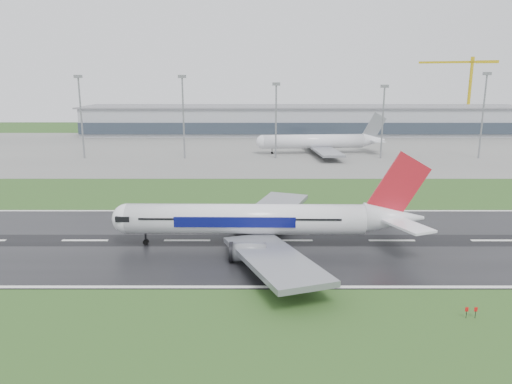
{
  "coord_description": "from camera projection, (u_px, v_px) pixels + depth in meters",
  "views": [
    {
      "loc": [
        -26.51,
        -90.78,
        31.1
      ],
      "look_at": [
        -26.56,
        12.0,
        7.0
      ],
      "focal_mm": 34.33,
      "sensor_mm": 36.0,
      "label": 1
    }
  ],
  "objects": [
    {
      "name": "ground",
      "position": [
        392.0,
        241.0,
        95.47
      ],
      "size": [
        520.0,
        520.0,
        0.0
      ],
      "primitive_type": "plane",
      "color": "#24471A",
      "rests_on": "ground"
    },
    {
      "name": "runway",
      "position": [
        392.0,
        241.0,
        95.46
      ],
      "size": [
        400.0,
        45.0,
        0.1
      ],
      "primitive_type": "cube",
      "color": "black",
      "rests_on": "ground"
    },
    {
      "name": "apron",
      "position": [
        316.0,
        149.0,
        217.16
      ],
      "size": [
        400.0,
        130.0,
        0.08
      ],
      "primitive_type": "cube",
      "color": "slate",
      "rests_on": "ground"
    },
    {
      "name": "terminal",
      "position": [
        303.0,
        121.0,
        273.87
      ],
      "size": [
        240.0,
        36.0,
        15.0
      ],
      "primitive_type": "cube",
      "color": "gray",
      "rests_on": "ground"
    },
    {
      "name": "main_airliner",
      "position": [
        268.0,
        201.0,
        90.87
      ],
      "size": [
        59.13,
        56.39,
        17.22
      ],
      "primitive_type": null,
      "rotation": [
        0.0,
        0.0,
        -0.01
      ],
      "color": "silver",
      "rests_on": "runway"
    },
    {
      "name": "parked_airliner",
      "position": [
        319.0,
        134.0,
        203.33
      ],
      "size": [
        59.76,
        56.27,
        16.27
      ],
      "primitive_type": null,
      "rotation": [
        0.0,
        0.0,
        0.09
      ],
      "color": "silver",
      "rests_on": "apron"
    },
    {
      "name": "tower_crane",
      "position": [
        469.0,
        95.0,
        285.26
      ],
      "size": [
        40.78,
        19.05,
        42.85
      ],
      "primitive_type": null,
      "rotation": [
        0.0,
        0.0,
        -0.4
      ],
      "color": "#BD9E10",
      "rests_on": "ground"
    },
    {
      "name": "floodmast_0",
      "position": [
        81.0,
        119.0,
        189.34
      ],
      "size": [
        0.64,
        0.64,
        30.89
      ],
      "primitive_type": "cylinder",
      "color": "gray",
      "rests_on": "ground"
    },
    {
      "name": "floodmast_1",
      "position": [
        183.0,
        119.0,
        189.33
      ],
      "size": [
        0.64,
        0.64,
        30.89
      ],
      "primitive_type": "cylinder",
      "color": "gray",
      "rests_on": "ground"
    },
    {
      "name": "floodmast_2",
      "position": [
        276.0,
        123.0,
        189.63
      ],
      "size": [
        0.64,
        0.64,
        28.1
      ],
      "primitive_type": "cylinder",
      "color": "gray",
      "rests_on": "ground"
    },
    {
      "name": "floodmast_3",
      "position": [
        383.0,
        124.0,
        189.71
      ],
      "size": [
        0.64,
        0.64,
        27.26
      ],
      "primitive_type": "cylinder",
      "color": "gray",
      "rests_on": "ground"
    },
    {
      "name": "floodmast_4",
      "position": [
        483.0,
        118.0,
        189.16
      ],
      "size": [
        0.64,
        0.64,
        31.94
      ],
      "primitive_type": "cylinder",
      "color": "gray",
      "rests_on": "ground"
    }
  ]
}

